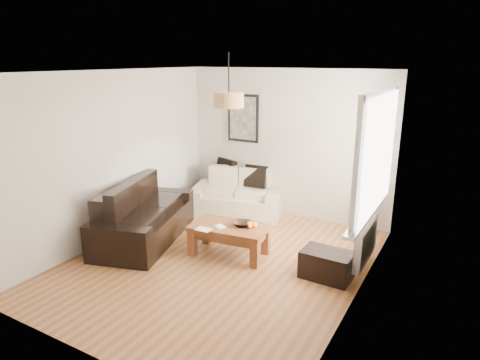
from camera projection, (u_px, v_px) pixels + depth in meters
The scene contains 21 objects.
floor at pixel (219, 262), 5.91m from camera, with size 4.50×4.50×0.00m, color brown.
ceiling at pixel (216, 72), 5.19m from camera, with size 3.80×4.50×0.00m, color white, non-canonical shape.
wall_back at pixel (286, 144), 7.43m from camera, with size 3.80×0.04×2.60m, color silver, non-canonical shape.
wall_front at pixel (80, 232), 3.67m from camera, with size 3.80×0.04×2.60m, color silver, non-canonical shape.
wall_left at pixel (113, 157), 6.45m from camera, with size 0.04×4.50×2.60m, color silver, non-canonical shape.
wall_right at pixel (362, 195), 4.65m from camera, with size 0.04×4.50×2.60m, color silver, non-canonical shape.
window_bay at pixel (377, 154), 5.26m from camera, with size 0.14×1.90×1.60m, color white, non-canonical shape.
radiator at pixel (366, 243), 5.62m from camera, with size 0.10×0.90×0.52m, color white.
poster at pixel (243, 118), 7.70m from camera, with size 0.62×0.04×0.87m, color black, non-canonical shape.
pendant_shade at pixel (229, 100), 5.54m from camera, with size 0.40×0.40×0.20m, color tan.
loveseat_cream at pixel (237, 193), 7.63m from camera, with size 1.60×0.87×0.79m, color beige, non-canonical shape.
sofa_leather at pixel (144, 214), 6.55m from camera, with size 1.97×0.96×0.85m, color black, non-canonical shape.
coffee_table at pixel (229, 240), 6.08m from camera, with size 1.10×0.60×0.45m, color brown, non-canonical shape.
ottoman at pixel (327, 265), 5.45m from camera, with size 0.64×0.41×0.37m, color black.
cushion_left at pixel (226, 171), 7.87m from camera, with size 0.44×0.14×0.44m, color black.
cushion_right at pixel (256, 176), 7.58m from camera, with size 0.40×0.12×0.40m, color black.
fruit_bowl at pixel (242, 224), 6.01m from camera, with size 0.25×0.25×0.06m, color black.
orange_a at pixel (250, 227), 5.87m from camera, with size 0.06×0.06×0.06m, color #EB4913.
orange_b at pixel (254, 225), 5.93m from camera, with size 0.09×0.09×0.09m, color orange.
orange_c at pixel (249, 225), 5.94m from camera, with size 0.09×0.09×0.09m, color orange.
papers at pixel (204, 229), 5.88m from camera, with size 0.22×0.15×0.01m, color white.
Camera 1 is at (2.90, -4.52, 2.76)m, focal length 31.44 mm.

